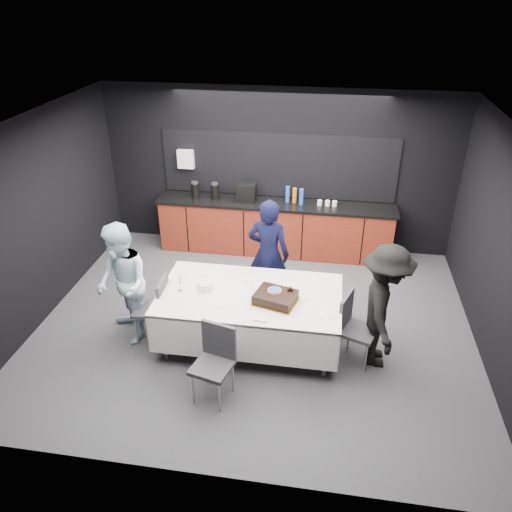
{
  "coord_description": "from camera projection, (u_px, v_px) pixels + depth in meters",
  "views": [
    {
      "loc": [
        0.91,
        -5.62,
        4.29
      ],
      "look_at": [
        0.0,
        0.1,
        1.05
      ],
      "focal_mm": 35.0,
      "sensor_mm": 36.0,
      "label": 1
    }
  ],
  "objects": [
    {
      "name": "party_table",
      "position": [
        250.0,
        302.0,
        6.41
      ],
      "size": [
        2.32,
        1.32,
        0.78
      ],
      "color": "#99999E",
      "rests_on": "ground"
    },
    {
      "name": "cake_assembly",
      "position": [
        275.0,
        297.0,
        6.15
      ],
      "size": [
        0.61,
        0.54,
        0.17
      ],
      "color": "gold",
      "rests_on": "party_table"
    },
    {
      "name": "chair_near",
      "position": [
        215.0,
        357.0,
        5.64
      ],
      "size": [
        0.51,
        0.51,
        0.92
      ],
      "color": "#323237",
      "rests_on": "ground"
    },
    {
      "name": "loose_plate_far",
      "position": [
        250.0,
        277.0,
        6.67
      ],
      "size": [
        0.22,
        0.22,
        0.01
      ],
      "primitive_type": "cylinder",
      "color": "white",
      "rests_on": "party_table"
    },
    {
      "name": "chair_left",
      "position": [
        156.0,
        305.0,
        6.55
      ],
      "size": [
        0.43,
        0.43,
        0.92
      ],
      "color": "#323237",
      "rests_on": "ground"
    },
    {
      "name": "ground",
      "position": [
        255.0,
        324.0,
        7.06
      ],
      "size": [
        6.0,
        6.0,
        0.0
      ],
      "primitive_type": "plane",
      "color": "#404045",
      "rests_on": "ground"
    },
    {
      "name": "champagne_flute",
      "position": [
        179.0,
        280.0,
        6.32
      ],
      "size": [
        0.06,
        0.06,
        0.22
      ],
      "color": "white",
      "rests_on": "party_table"
    },
    {
      "name": "room_shell",
      "position": [
        255.0,
        203.0,
        6.16
      ],
      "size": [
        6.04,
        5.04,
        2.82
      ],
      "color": "white",
      "rests_on": "ground"
    },
    {
      "name": "loose_plate_right_a",
      "position": [
        305.0,
        296.0,
        6.28
      ],
      "size": [
        0.21,
        0.21,
        0.01
      ],
      "primitive_type": "cylinder",
      "color": "white",
      "rests_on": "party_table"
    },
    {
      "name": "kitchenette",
      "position": [
        274.0,
        223.0,
        8.71
      ],
      "size": [
        4.1,
        0.64,
        2.05
      ],
      "color": "maroon",
      "rests_on": "ground"
    },
    {
      "name": "loose_plate_near",
      "position": [
        221.0,
        304.0,
        6.14
      ],
      "size": [
        0.2,
        0.2,
        0.01
      ],
      "primitive_type": "cylinder",
      "color": "white",
      "rests_on": "party_table"
    },
    {
      "name": "chair_right",
      "position": [
        353.0,
        324.0,
        6.19
      ],
      "size": [
        0.54,
        0.54,
        0.92
      ],
      "color": "#323237",
      "rests_on": "ground"
    },
    {
      "name": "loose_plate_right_b",
      "position": [
        325.0,
        315.0,
        5.94
      ],
      "size": [
        0.22,
        0.22,
        0.01
      ],
      "primitive_type": "cylinder",
      "color": "white",
      "rests_on": "party_table"
    },
    {
      "name": "person_right",
      "position": [
        384.0,
        307.0,
        6.01
      ],
      "size": [
        0.62,
        1.07,
        1.64
      ],
      "primitive_type": "imported",
      "rotation": [
        0.0,
        0.0,
        1.58
      ],
      "color": "black",
      "rests_on": "ground"
    },
    {
      "name": "person_left",
      "position": [
        122.0,
        284.0,
        6.43
      ],
      "size": [
        1.0,
        1.02,
        1.66
      ],
      "primitive_type": "imported",
      "rotation": [
        0.0,
        0.0,
        -0.9
      ],
      "color": "silver",
      "rests_on": "ground"
    },
    {
      "name": "plate_stack",
      "position": [
        205.0,
        286.0,
        6.41
      ],
      "size": [
        0.2,
        0.2,
        0.1
      ],
      "primitive_type": "cylinder",
      "color": "white",
      "rests_on": "party_table"
    },
    {
      "name": "person_center",
      "position": [
        268.0,
        254.0,
        7.13
      ],
      "size": [
        0.66,
        0.49,
        1.67
      ],
      "primitive_type": "imported",
      "rotation": [
        0.0,
        0.0,
        2.99
      ],
      "color": "black",
      "rests_on": "ground"
    },
    {
      "name": "fork_pile",
      "position": [
        260.0,
        319.0,
        5.85
      ],
      "size": [
        0.19,
        0.13,
        0.03
      ],
      "primitive_type": "cube",
      "rotation": [
        0.0,
        0.0,
        -0.15
      ],
      "color": "white",
      "rests_on": "party_table"
    }
  ]
}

